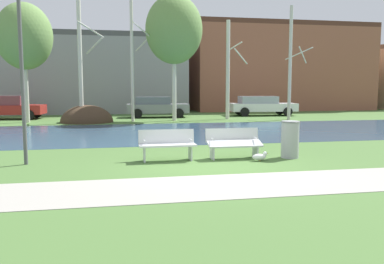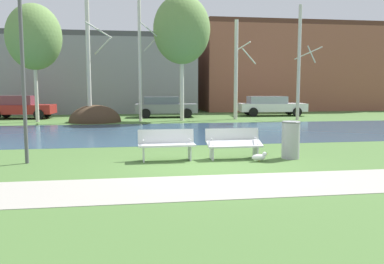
# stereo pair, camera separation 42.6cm
# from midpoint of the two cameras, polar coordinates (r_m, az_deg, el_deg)

# --- Properties ---
(ground_plane) EXTENTS (120.00, 120.00, 0.00)m
(ground_plane) POSITION_cam_midpoint_polar(r_m,az_deg,el_deg) (20.26, -2.55, 0.54)
(ground_plane) COLOR #476B33
(paved_path_strip) EXTENTS (60.00, 2.08, 0.01)m
(paved_path_strip) POSITION_cam_midpoint_polar(r_m,az_deg,el_deg) (8.57, 6.36, -7.62)
(paved_path_strip) COLOR #9E998E
(paved_path_strip) RESTS_ON ground
(river_band) EXTENTS (80.00, 8.70, 0.01)m
(river_band) POSITION_cam_midpoint_polar(r_m,az_deg,el_deg) (18.52, -1.95, 0.00)
(river_band) COLOR #33516B
(river_band) RESTS_ON ground
(soil_mound) EXTENTS (3.07, 3.07, 2.03)m
(soil_mound) POSITION_cam_midpoint_polar(r_m,az_deg,el_deg) (24.59, -13.14, 1.42)
(soil_mound) COLOR #423021
(soil_mound) RESTS_ON ground
(bench_left) EXTENTS (1.60, 0.57, 0.87)m
(bench_left) POSITION_cam_midpoint_polar(r_m,az_deg,el_deg) (11.34, -2.57, -1.71)
(bench_left) COLOR silver
(bench_left) RESTS_ON ground
(bench_right) EXTENTS (1.60, 0.57, 0.87)m
(bench_right) POSITION_cam_midpoint_polar(r_m,az_deg,el_deg) (11.72, 6.97, -1.49)
(bench_right) COLOR silver
(bench_right) RESTS_ON ground
(trash_bin) EXTENTS (0.54, 0.54, 1.09)m
(trash_bin) POSITION_cam_midpoint_polar(r_m,az_deg,el_deg) (12.05, 14.86, -1.01)
(trash_bin) COLOR #999B9E
(trash_bin) RESTS_ON ground
(seagull) EXTENTS (0.48, 0.18, 0.27)m
(seagull) POSITION_cam_midpoint_polar(r_m,az_deg,el_deg) (11.40, 10.63, -3.51)
(seagull) COLOR white
(seagull) RESTS_ON ground
(streetlamp) EXTENTS (0.32, 0.32, 5.07)m
(streetlamp) POSITION_cam_midpoint_polar(r_m,az_deg,el_deg) (11.68, -22.16, 12.52)
(streetlamp) COLOR #4C4C51
(streetlamp) RESTS_ON ground
(birch_far_left) EXTENTS (3.18, 3.18, 6.89)m
(birch_far_left) POSITION_cam_midpoint_polar(r_m,az_deg,el_deg) (25.62, -21.12, 12.49)
(birch_far_left) COLOR beige
(birch_far_left) RESTS_ON ground
(birch_left) EXTENTS (1.51, 2.67, 7.79)m
(birch_left) POSITION_cam_midpoint_polar(r_m,az_deg,el_deg) (24.27, -13.96, 10.68)
(birch_left) COLOR beige
(birch_left) RESTS_ON ground
(birch_center_left) EXTENTS (1.43, 2.55, 8.09)m
(birch_center_left) POSITION_cam_midpoint_polar(r_m,az_deg,el_deg) (24.49, -6.86, 11.12)
(birch_center_left) COLOR beige
(birch_center_left) RESTS_ON ground
(birch_center) EXTENTS (3.46, 3.46, 7.62)m
(birch_center) POSITION_cam_midpoint_polar(r_m,az_deg,el_deg) (25.09, -0.97, 14.33)
(birch_center) COLOR beige
(birch_center) RESTS_ON ground
(birch_center_right) EXTENTS (1.42, 2.20, 6.31)m
(birch_center_right) POSITION_cam_midpoint_polar(r_m,az_deg,el_deg) (26.10, 6.83, 8.89)
(birch_center_right) COLOR beige
(birch_center_right) RESTS_ON ground
(birch_right) EXTENTS (1.54, 2.48, 7.10)m
(birch_right) POSITION_cam_midpoint_polar(r_m,az_deg,el_deg) (26.22, 15.51, 9.50)
(birch_right) COLOR beige
(birch_right) RESTS_ON ground
(parked_van_nearest_red) EXTENTS (4.19, 2.30, 1.51)m
(parked_van_nearest_red) POSITION_cam_midpoint_polar(r_m,az_deg,el_deg) (28.65, -22.87, 3.35)
(parked_van_nearest_red) COLOR maroon
(parked_van_nearest_red) RESTS_ON ground
(parked_sedan_second_grey) EXTENTS (4.31, 2.23, 1.40)m
(parked_sedan_second_grey) POSITION_cam_midpoint_polar(r_m,az_deg,el_deg) (27.71, -3.43, 3.67)
(parked_sedan_second_grey) COLOR slate
(parked_sedan_second_grey) RESTS_ON ground
(parked_hatch_third_white) EXTENTS (4.88, 2.21, 1.41)m
(parked_hatch_third_white) POSITION_cam_midpoint_polar(r_m,az_deg,el_deg) (29.62, 11.52, 3.74)
(parked_hatch_third_white) COLOR silver
(parked_hatch_third_white) RESTS_ON ground
(building_grey_warehouse) EXTENTS (17.29, 8.83, 6.28)m
(building_grey_warehouse) POSITION_cam_midpoint_polar(r_m,az_deg,el_deg) (35.67, -13.97, 7.95)
(building_grey_warehouse) COLOR gray
(building_grey_warehouse) RESTS_ON ground
(building_brick_low) EXTENTS (16.15, 9.02, 7.67)m
(building_brick_low) POSITION_cam_midpoint_polar(r_m,az_deg,el_deg) (39.33, 13.25, 8.83)
(building_brick_low) COLOR brown
(building_brick_low) RESTS_ON ground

